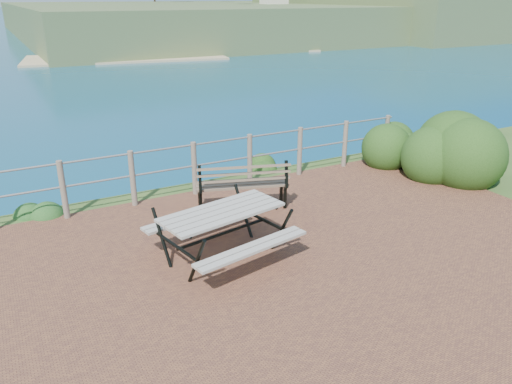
{
  "coord_description": "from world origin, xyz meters",
  "views": [
    {
      "loc": [
        -3.09,
        -4.86,
        3.49
      ],
      "look_at": [
        0.17,
        1.26,
        0.75
      ],
      "focal_mm": 35.0,
      "sensor_mm": 36.0,
      "label": 1
    }
  ],
  "objects": [
    {
      "name": "shrub_right_front",
      "position": [
        4.99,
        1.83,
        0.0
      ],
      "size": [
        1.62,
        1.62,
        2.3
      ],
      "primitive_type": "ellipsoid",
      "color": "#1E4013",
      "rests_on": "ground"
    },
    {
      "name": "shrub_right_edge",
      "position": [
        4.57,
        3.21,
        0.0
      ],
      "size": [
        1.14,
        1.14,
        1.63
      ],
      "primitive_type": "ellipsoid",
      "color": "#1E4013",
      "rests_on": "ground"
    },
    {
      "name": "safety_railing",
      "position": [
        0.0,
        3.35,
        0.57
      ],
      "size": [
        9.4,
        0.1,
        1.0
      ],
      "color": "#6B5B4C",
      "rests_on": "ground"
    },
    {
      "name": "ground",
      "position": [
        0.0,
        0.0,
        0.0
      ],
      "size": [
        10.0,
        7.0,
        0.12
      ],
      "primitive_type": "cube",
      "color": "brown",
      "rests_on": "ground"
    },
    {
      "name": "park_bench",
      "position": [
        0.48,
        2.35,
        0.59
      ],
      "size": [
        1.62,
        0.86,
        0.89
      ],
      "rotation": [
        0.0,
        0.0,
        -0.31
      ],
      "color": "brown",
      "rests_on": "ground"
    },
    {
      "name": "shrub_lip_east",
      "position": [
        1.94,
        4.21,
        0.0
      ],
      "size": [
        0.77,
        0.77,
        0.51
      ],
      "primitive_type": "ellipsoid",
      "color": "#1E4013",
      "rests_on": "ground"
    },
    {
      "name": "distant_bay",
      "position": [
        173.07,
        202.61,
        -1.52
      ],
      "size": [
        290.0,
        232.36,
        24.0
      ],
      "color": "#40572B",
      "rests_on": "ground"
    },
    {
      "name": "picnic_table",
      "position": [
        -0.56,
        0.88,
        0.46
      ],
      "size": [
        1.82,
        1.47,
        0.72
      ],
      "rotation": [
        0.0,
        0.0,
        0.2
      ],
      "color": "gray",
      "rests_on": "ground"
    },
    {
      "name": "shrub_lip_west",
      "position": [
        -2.68,
        3.68,
        0.0
      ],
      "size": [
        0.69,
        0.69,
        0.4
      ],
      "primitive_type": "ellipsoid",
      "color": "#1E501E",
      "rests_on": "ground"
    }
  ]
}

